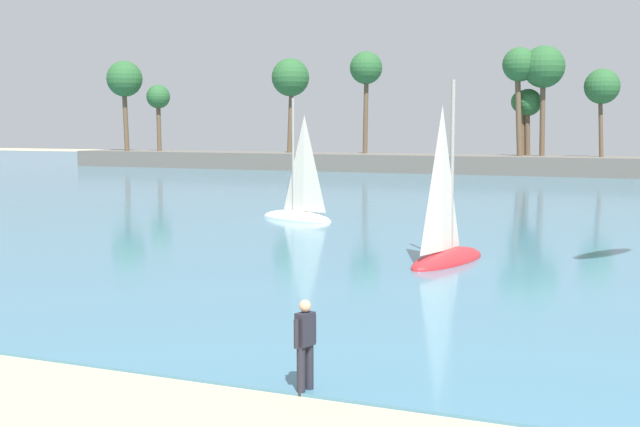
{
  "coord_description": "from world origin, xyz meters",
  "views": [
    {
      "loc": [
        10.01,
        -2.71,
        4.64
      ],
      "look_at": [
        2.51,
        15.24,
        2.55
      ],
      "focal_mm": 45.95,
      "sensor_mm": 36.0,
      "label": 1
    }
  ],
  "objects": [
    {
      "name": "sailboat_mid_bay",
      "position": [
        -6.41,
        33.8,
        0.64
      ],
      "size": [
        4.59,
        2.68,
        6.38
      ],
      "color": "white",
      "rests_on": "sea"
    },
    {
      "name": "person_at_waterline",
      "position": [
        4.45,
        9.94,
        0.89
      ],
      "size": [
        0.29,
        0.53,
        1.67
      ],
      "color": "#23232D",
      "rests_on": "ground"
    },
    {
      "name": "palm_headland",
      "position": [
        -3.43,
        76.39,
        3.05
      ],
      "size": [
        103.9,
        6.25,
        12.23
      ],
      "color": "#605B54",
      "rests_on": "ground"
    },
    {
      "name": "sea",
      "position": [
        0.0,
        63.03,
        0.03
      ],
      "size": [
        220.0,
        106.53,
        0.06
      ],
      "primitive_type": "cube",
      "color": "teal",
      "rests_on": "ground"
    },
    {
      "name": "sailboat_near_shore",
      "position": [
        3.45,
        24.04,
        0.65
      ],
      "size": [
        2.31,
        4.71,
        6.56
      ],
      "color": "red",
      "rests_on": "sea"
    }
  ]
}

